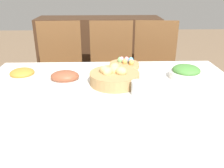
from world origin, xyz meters
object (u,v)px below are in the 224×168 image
carrot_bowl (23,75)px  drinking_cup (138,88)px  knife (121,108)px  chair_far_left (61,71)px  chair_far_right (155,70)px  spoon (127,108)px  green_salad_bowl (186,72)px  bread_basket (114,77)px  egg_basket (125,64)px  ham_platter (65,77)px  fork (63,109)px  sideboard (100,54)px  chair_far_center (111,70)px  dinner_plate (92,108)px  butter_dish (48,93)px

carrot_bowl → drinking_cup: (0.72, -0.23, 0.00)m
knife → chair_far_left: bearing=115.7°
chair_far_right → carrot_bowl: chair_far_right is taller
spoon → drinking_cup: bearing=63.0°
green_salad_bowl → chair_far_right: bearing=93.0°
bread_basket → drinking_cup: 0.21m
carrot_bowl → egg_basket: bearing=19.9°
ham_platter → knife: ham_platter is taller
chair_far_right → fork: chair_far_right is taller
ham_platter → spoon: 0.53m
chair_far_right → chair_far_left: bearing=-174.1°
egg_basket → sideboard: bearing=99.3°
chair_far_right → egg_basket: chair_far_right is taller
sideboard → chair_far_right: bearing=-54.8°
chair_far_center → chair_far_left: (-0.50, -0.00, 0.00)m
ham_platter → knife: (0.34, -0.39, -0.02)m
sideboard → dinner_plate: sideboard is taller
sideboard → butter_dish: 1.83m
chair_far_right → chair_far_center: size_ratio=1.00×
fork → chair_far_right: bearing=59.9°
ham_platter → green_salad_bowl: 0.80m
chair_far_left → knife: size_ratio=5.65×
sideboard → green_salad_bowl: (0.60, -1.55, 0.30)m
chair_far_right → knife: 1.24m
bread_basket → ham_platter: size_ratio=1.10×
dinner_plate → butter_dish: butter_dish is taller
spoon → egg_basket: bearing=84.6°
chair_far_left → fork: size_ratio=5.65×
chair_far_center → butter_dish: bearing=-110.4°
sideboard → carrot_bowl: 1.66m
chair_far_left → ham_platter: chair_far_left is taller
ham_platter → drinking_cup: (0.44, -0.23, 0.02)m
chair_far_center → chair_far_left: size_ratio=1.00×
egg_basket → chair_far_right: bearing=55.7°
carrot_bowl → fork: 0.51m
green_salad_bowl → drinking_cup: (-0.35, -0.24, -0.00)m
ham_platter → spoon: bearing=-46.4°
chair_far_left → carrot_bowl: 0.80m
egg_basket → fork: (-0.36, -0.64, -0.02)m
chair_far_left → dinner_plate: (0.37, -1.15, 0.21)m
chair_far_center → bread_basket: size_ratio=3.15×
sideboard → bread_basket: size_ratio=4.85×
carrot_bowl → dinner_plate: 0.61m
carrot_bowl → butter_dish: 0.31m
chair_far_center → ham_platter: bearing=-111.8°
chair_far_center → spoon: (0.04, -1.15, 0.21)m
green_salad_bowl → carrot_bowl: bearing=-179.3°
sideboard → fork: size_ratio=8.71×
chair_far_center → carrot_bowl: (-0.60, -0.76, 0.24)m
sideboard → green_salad_bowl: sideboard is taller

